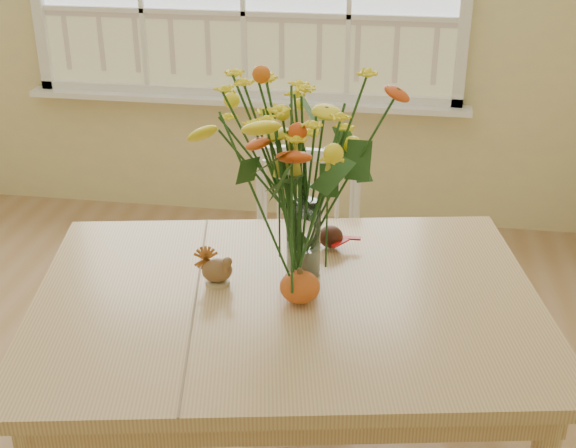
# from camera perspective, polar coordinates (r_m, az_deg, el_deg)

# --- Properties ---
(dining_table) EXTENTS (1.60, 1.28, 0.77)m
(dining_table) POSITION_cam_1_polar(r_m,az_deg,el_deg) (2.24, -0.08, -7.42)
(dining_table) COLOR tan
(dining_table) RESTS_ON floor
(windsor_chair) EXTENTS (0.43, 0.41, 0.89)m
(windsor_chair) POSITION_cam_1_polar(r_m,az_deg,el_deg) (2.95, 1.11, -2.54)
(windsor_chair) COLOR white
(windsor_chair) RESTS_ON floor
(flower_vase) EXTENTS (0.48, 0.48, 0.57)m
(flower_vase) POSITION_cam_1_polar(r_m,az_deg,el_deg) (2.16, 1.20, 4.25)
(flower_vase) COLOR white
(flower_vase) RESTS_ON dining_table
(pumpkin) EXTENTS (0.11, 0.11, 0.09)m
(pumpkin) POSITION_cam_1_polar(r_m,az_deg,el_deg) (2.15, 0.88, -4.79)
(pumpkin) COLOR #CB4F17
(pumpkin) RESTS_ON dining_table
(turkey_figurine) EXTENTS (0.10, 0.09, 0.11)m
(turkey_figurine) POSITION_cam_1_polar(r_m,az_deg,el_deg) (2.24, -5.27, -3.45)
(turkey_figurine) COLOR #CCB78C
(turkey_figurine) RESTS_ON dining_table
(dark_gourd) EXTENTS (0.13, 0.10, 0.07)m
(dark_gourd) POSITION_cam_1_polar(r_m,az_deg,el_deg) (2.44, 3.18, -1.02)
(dark_gourd) COLOR #38160F
(dark_gourd) RESTS_ON dining_table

